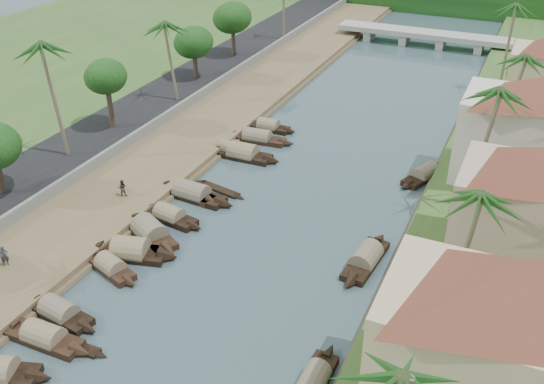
% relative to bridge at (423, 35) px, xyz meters
% --- Properties ---
extents(ground, '(220.00, 220.00, 0.00)m').
position_rel_bridge_xyz_m(ground, '(-0.00, -72.00, -1.72)').
color(ground, '#384E54').
rests_on(ground, ground).
extents(left_bank, '(10.00, 180.00, 0.80)m').
position_rel_bridge_xyz_m(left_bank, '(-16.00, -52.00, -1.32)').
color(left_bank, brown).
rests_on(left_bank, ground).
extents(right_bank, '(16.00, 180.00, 1.20)m').
position_rel_bridge_xyz_m(right_bank, '(19.00, -52.00, -1.12)').
color(right_bank, '#325421').
rests_on(right_bank, ground).
extents(road, '(8.00, 180.00, 1.40)m').
position_rel_bridge_xyz_m(road, '(-24.50, -52.00, -1.02)').
color(road, black).
rests_on(road, ground).
extents(retaining_wall, '(0.40, 180.00, 1.10)m').
position_rel_bridge_xyz_m(retaining_wall, '(-20.20, -52.00, -0.37)').
color(retaining_wall, slate).
rests_on(retaining_wall, left_bank).
extents(bridge, '(28.00, 4.00, 2.40)m').
position_rel_bridge_xyz_m(bridge, '(0.00, 0.00, 0.00)').
color(bridge, '#9A9B91').
rests_on(bridge, ground).
extents(building_near, '(14.85, 14.85, 10.20)m').
position_rel_bridge_xyz_m(building_near, '(18.99, -74.00, 4.66)').
color(building_near, tan).
rests_on(building_near, right_bank).
extents(building_mid, '(14.11, 14.11, 9.70)m').
position_rel_bridge_xyz_m(building_mid, '(19.99, -58.00, 4.41)').
color(building_mid, tan).
rests_on(building_mid, right_bank).
extents(building_far, '(15.59, 15.59, 10.20)m').
position_rel_bridge_xyz_m(building_far, '(18.99, -44.00, 4.66)').
color(building_far, silver).
rests_on(building_far, right_bank).
extents(sampan_2, '(7.76, 1.84, 2.07)m').
position_rel_bridge_xyz_m(sampan_2, '(-8.22, -78.79, -1.31)').
color(sampan_2, black).
rests_on(sampan_2, ground).
extents(sampan_3, '(7.62, 2.60, 2.04)m').
position_rel_bridge_xyz_m(sampan_3, '(-9.02, -76.43, -1.31)').
color(sampan_3, black).
rests_on(sampan_3, ground).
extents(sampan_4, '(6.70, 3.55, 1.92)m').
position_rel_bridge_xyz_m(sampan_4, '(-8.98, -70.67, -1.32)').
color(sampan_4, black).
rests_on(sampan_4, ground).
extents(sampan_5, '(8.36, 3.97, 2.55)m').
position_rel_bridge_xyz_m(sampan_5, '(-8.77, -68.36, -1.30)').
color(sampan_5, black).
rests_on(sampan_5, ground).
extents(sampan_6, '(8.46, 5.86, 2.52)m').
position_rel_bridge_xyz_m(sampan_6, '(-8.91, -65.41, -1.30)').
color(sampan_6, black).
rests_on(sampan_6, ground).
extents(sampan_7, '(7.64, 2.75, 2.02)m').
position_rel_bridge_xyz_m(sampan_7, '(-8.86, -62.45, -1.31)').
color(sampan_7, black).
rests_on(sampan_7, ground).
extents(sampan_8, '(6.44, 2.70, 1.98)m').
position_rel_bridge_xyz_m(sampan_8, '(-9.02, -58.26, -1.31)').
color(sampan_8, black).
rests_on(sampan_8, ground).
extents(sampan_9, '(9.55, 2.56, 2.36)m').
position_rel_bridge_xyz_m(sampan_9, '(-9.09, -58.26, -1.30)').
color(sampan_9, black).
rests_on(sampan_9, ground).
extents(sampan_10, '(6.86, 2.75, 1.90)m').
position_rel_bridge_xyz_m(sampan_10, '(-10.31, -48.56, -1.32)').
color(sampan_10, black).
rests_on(sampan_10, ground).
extents(sampan_11, '(8.74, 2.26, 2.47)m').
position_rel_bridge_xyz_m(sampan_11, '(-8.50, -48.83, -1.30)').
color(sampan_11, black).
rests_on(sampan_11, ground).
extents(sampan_12, '(9.02, 2.35, 2.13)m').
position_rel_bridge_xyz_m(sampan_12, '(-8.86, -44.54, -1.31)').
color(sampan_12, black).
rests_on(sampan_12, ground).
extents(sampan_13, '(7.01, 1.74, 1.96)m').
position_rel_bridge_xyz_m(sampan_13, '(-9.02, -41.21, -1.31)').
color(sampan_13, black).
rests_on(sampan_13, ground).
extents(sampan_14, '(1.67, 7.77, 1.92)m').
position_rel_bridge_xyz_m(sampan_14, '(9.51, -75.22, -1.32)').
color(sampan_14, black).
rests_on(sampan_14, ground).
extents(sampan_15, '(2.43, 8.54, 2.25)m').
position_rel_bridge_xyz_m(sampan_15, '(8.77, -61.52, -1.31)').
color(sampan_15, black).
rests_on(sampan_15, ground).
extents(sampan_16, '(4.47, 8.17, 2.03)m').
position_rel_bridge_xyz_m(sampan_16, '(10.05, -45.42, -1.31)').
color(sampan_16, black).
rests_on(sampan_16, ground).
extents(canoe_1, '(5.33, 1.08, 0.86)m').
position_rel_bridge_xyz_m(canoe_1, '(-6.14, -78.42, -1.62)').
color(canoe_1, black).
rests_on(canoe_1, ground).
extents(canoe_2, '(6.29, 2.14, 0.91)m').
position_rel_bridge_xyz_m(canoe_2, '(-7.40, -56.06, -1.62)').
color(canoe_2, black).
rests_on(canoe_2, ground).
extents(palm_0, '(3.20, 3.20, 12.42)m').
position_rel_bridge_xyz_m(palm_0, '(15.00, -83.67, 10.10)').
color(palm_0, '#73654D').
rests_on(palm_0, ground).
extents(palm_1, '(3.20, 3.20, 10.33)m').
position_rel_bridge_xyz_m(palm_1, '(16.00, -64.91, 8.06)').
color(palm_1, '#73654D').
rests_on(palm_1, ground).
extents(palm_2, '(3.20, 3.20, 12.38)m').
position_rel_bridge_xyz_m(palm_2, '(15.00, -51.09, 10.05)').
color(palm_2, '#73654D').
rests_on(palm_2, ground).
extents(palm_3, '(3.20, 3.20, 10.40)m').
position_rel_bridge_xyz_m(palm_3, '(16.00, -34.11, 8.14)').
color(palm_3, '#73654D').
rests_on(palm_3, ground).
extents(palm_5, '(3.20, 3.20, 12.89)m').
position_rel_bridge_xyz_m(palm_5, '(-24.00, -57.99, 10.73)').
color(palm_5, '#73654D').
rests_on(palm_5, ground).
extents(palm_6, '(3.20, 3.20, 10.87)m').
position_rel_bridge_xyz_m(palm_6, '(-22.00, -40.33, 8.79)').
color(palm_6, '#73654D').
rests_on(palm_6, ground).
extents(palm_7, '(3.20, 3.20, 11.74)m').
position_rel_bridge_xyz_m(palm_7, '(14.00, -16.87, 9.43)').
color(palm_7, '#73654D').
rests_on(palm_7, ground).
extents(tree_3, '(4.41, 4.41, 7.65)m').
position_rel_bridge_xyz_m(tree_3, '(-24.00, -50.34, 5.39)').
color(tree_3, '#4E3E2C').
rests_on(tree_3, ground).
extents(tree_4, '(4.91, 4.91, 6.75)m').
position_rel_bridge_xyz_m(tree_4, '(-24.00, -32.08, 4.34)').
color(tree_4, '#4E3E2C').
rests_on(tree_4, ground).
extents(tree_5, '(5.29, 5.29, 7.64)m').
position_rel_bridge_xyz_m(tree_5, '(-24.00, -20.98, 5.06)').
color(tree_5, '#4E3E2C').
rests_on(tree_5, ground).
extents(person_near, '(0.67, 0.75, 1.73)m').
position_rel_bridge_xyz_m(person_near, '(-16.07, -74.18, -0.06)').
color(person_near, '#2D2B34').
rests_on(person_near, left_bank).
extents(person_far, '(0.99, 0.91, 1.63)m').
position_rel_bridge_xyz_m(person_far, '(-14.34, -61.71, -0.11)').
color(person_far, '#3A3828').
rests_on(person_far, left_bank).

